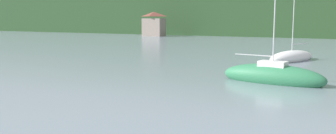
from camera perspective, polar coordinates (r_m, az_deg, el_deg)
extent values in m
cube|color=#264223|center=(111.35, 24.11, 8.78)|extent=(352.00, 60.28, 15.30)
ellipsoid|color=#2D4C28|center=(130.15, 13.93, 7.94)|extent=(246.40, 42.20, 39.01)
cube|color=gray|center=(86.29, -2.23, 6.25)|extent=(4.86, 3.08, 4.15)
pyramid|color=brown|center=(86.27, -2.24, 8.29)|extent=(5.11, 3.23, 1.08)
ellipsoid|color=#2D754C|center=(24.58, 16.05, -1.49)|extent=(6.94, 2.69, 1.69)
cylinder|color=#B7B7BC|center=(24.29, 16.41, 8.12)|extent=(0.08, 0.08, 7.28)
cylinder|color=#ADADB2|center=(24.88, 13.28, 1.82)|extent=(2.64, 0.41, 0.07)
cube|color=silver|center=(24.48, 16.11, 0.24)|extent=(1.85, 1.24, 0.57)
ellipsoid|color=white|center=(37.85, 18.83, 1.41)|extent=(4.45, 7.32, 1.40)
cylinder|color=#B7B7BC|center=(37.65, 19.10, 7.68)|extent=(0.08, 0.08, 7.51)
cylinder|color=#ADADB2|center=(39.03, 19.98, 3.43)|extent=(1.08, 2.80, 0.08)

